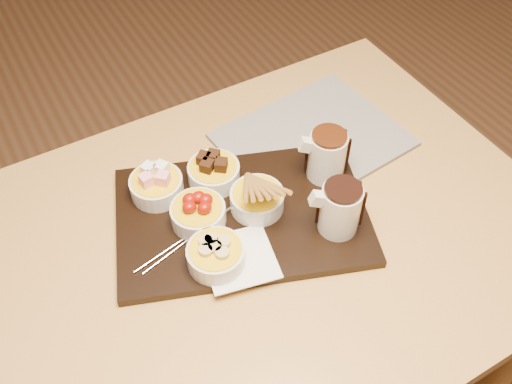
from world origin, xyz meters
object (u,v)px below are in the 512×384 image
dining_table (234,275)px  serving_board (242,216)px  bowl_strawberries (198,214)px  pitcher_milk_chocolate (327,156)px  newspaper (313,140)px  pitcher_dark_chocolate (340,209)px

dining_table → serving_board: serving_board is taller
bowl_strawberries → pitcher_milk_chocolate: (0.27, -0.02, 0.03)m
bowl_strawberries → pitcher_milk_chocolate: size_ratio=1.01×
serving_board → newspaper: size_ratio=1.30×
dining_table → newspaper: 0.33m
serving_board → pitcher_milk_chocolate: bearing=21.8°
newspaper → bowl_strawberries: bearing=-170.0°
pitcher_milk_chocolate → newspaper: (0.04, 0.10, -0.06)m
serving_board → bowl_strawberries: (-0.08, 0.02, 0.03)m
bowl_strawberries → pitcher_dark_chocolate: bearing=-32.7°
serving_board → pitcher_milk_chocolate: (0.19, 0.01, 0.06)m
serving_board → newspaper: bearing=45.3°
serving_board → pitcher_milk_chocolate: 0.20m
dining_table → bowl_strawberries: (-0.03, 0.07, 0.14)m
dining_table → pitcher_dark_chocolate: (0.18, -0.07, 0.17)m
pitcher_dark_chocolate → pitcher_milk_chocolate: 0.13m
dining_table → newspaper: (0.27, 0.15, 0.10)m
pitcher_dark_chocolate → newspaper: size_ratio=0.28×
bowl_strawberries → dining_table: bearing=-64.3°
serving_board → bowl_strawberries: size_ratio=4.60×
bowl_strawberries → newspaper: 0.32m
newspaper → dining_table: bearing=-156.5°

